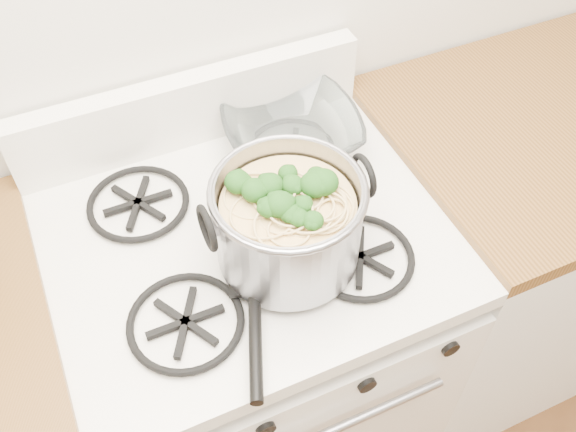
{
  "coord_description": "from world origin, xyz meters",
  "views": [
    {
      "loc": [
        -0.25,
        0.52,
        1.87
      ],
      "look_at": [
        0.05,
        1.17,
        1.03
      ],
      "focal_mm": 40.0,
      "sensor_mm": 36.0,
      "label": 1
    }
  ],
  "objects_px": {
    "gas_range": "(256,351)",
    "spatula": "(254,268)",
    "stock_pot": "(288,222)",
    "glass_bowl": "(292,137)"
  },
  "relations": [
    {
      "from": "gas_range",
      "to": "glass_bowl",
      "type": "bearing_deg",
      "value": 45.08
    },
    {
      "from": "gas_range",
      "to": "spatula",
      "type": "distance_m",
      "value": 0.51
    },
    {
      "from": "glass_bowl",
      "to": "spatula",
      "type": "bearing_deg",
      "value": -125.67
    },
    {
      "from": "gas_range",
      "to": "stock_pot",
      "type": "bearing_deg",
      "value": -61.55
    },
    {
      "from": "gas_range",
      "to": "stock_pot",
      "type": "height_order",
      "value": "stock_pot"
    },
    {
      "from": "stock_pot",
      "to": "glass_bowl",
      "type": "height_order",
      "value": "stock_pot"
    },
    {
      "from": "spatula",
      "to": "stock_pot",
      "type": "bearing_deg",
      "value": 32.74
    },
    {
      "from": "stock_pot",
      "to": "glass_bowl",
      "type": "distance_m",
      "value": 0.3
    },
    {
      "from": "stock_pot",
      "to": "spatula",
      "type": "bearing_deg",
      "value": -168.49
    },
    {
      "from": "spatula",
      "to": "glass_bowl",
      "type": "bearing_deg",
      "value": 75.56
    }
  ]
}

